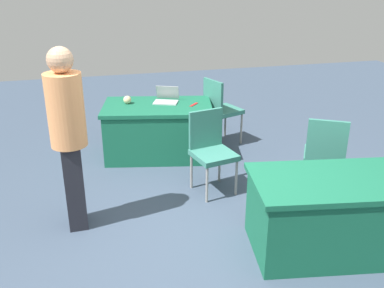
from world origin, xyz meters
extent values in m
plane|color=#3D4C60|center=(0.00, 0.00, 0.00)|extent=(14.40, 14.40, 0.00)
cube|color=#196647|center=(0.00, -2.14, 0.70)|extent=(1.60, 1.16, 0.05)
cube|color=#196647|center=(0.00, -2.14, 0.34)|extent=(1.54, 1.11, 0.67)
cube|color=#196647|center=(-1.31, 0.44, 0.70)|extent=(1.94, 1.10, 0.05)
cube|color=#196647|center=(-1.31, 0.44, 0.34)|extent=(1.86, 1.06, 0.67)
cylinder|color=#9E9993|center=(-0.65, -0.77, 0.22)|extent=(0.03, 0.03, 0.43)
cylinder|color=#9E9993|center=(-0.28, -0.69, 0.22)|extent=(0.03, 0.03, 0.43)
cylinder|color=#9E9993|center=(-0.57, -1.14, 0.22)|extent=(0.03, 0.03, 0.43)
cylinder|color=#9E9993|center=(-0.20, -1.06, 0.22)|extent=(0.03, 0.03, 0.43)
cube|color=#387F70|center=(-0.42, -0.92, 0.46)|extent=(0.53, 0.53, 0.06)
cube|color=#387F70|center=(-0.38, -1.11, 0.72)|extent=(0.42, 0.13, 0.45)
cylinder|color=#9E9993|center=(-1.54, -0.83, 0.22)|extent=(0.03, 0.03, 0.45)
cylinder|color=#9E9993|center=(-1.87, -0.64, 0.22)|extent=(0.03, 0.03, 0.45)
cylinder|color=#9E9993|center=(-1.35, -0.50, 0.22)|extent=(0.03, 0.03, 0.45)
cylinder|color=#9E9993|center=(-1.68, -0.31, 0.22)|extent=(0.03, 0.03, 0.45)
cube|color=#387F70|center=(-1.61, -0.57, 0.48)|extent=(0.60, 0.60, 0.06)
cube|color=#387F70|center=(-1.51, -0.40, 0.73)|extent=(0.38, 0.24, 0.45)
cylinder|color=#9E9993|center=(-1.13, -2.60, 0.23)|extent=(0.03, 0.03, 0.47)
cylinder|color=#9E9993|center=(-1.26, -2.24, 0.23)|extent=(0.03, 0.03, 0.47)
cylinder|color=#9E9993|center=(-0.77, -2.47, 0.23)|extent=(0.03, 0.03, 0.47)
cylinder|color=#9E9993|center=(-0.90, -2.11, 0.23)|extent=(0.03, 0.03, 0.47)
cube|color=#387F70|center=(-1.01, -2.35, 0.50)|extent=(0.56, 0.56, 0.06)
cube|color=#387F70|center=(-0.82, -2.29, 0.75)|extent=(0.18, 0.41, 0.45)
cube|color=#26262D|center=(1.11, -0.58, 0.44)|extent=(0.19, 0.29, 0.87)
cylinder|color=#F49E60|center=(1.11, -0.58, 1.22)|extent=(0.35, 0.35, 0.69)
sphere|color=tan|center=(1.11, -0.58, 1.68)|extent=(0.24, 0.24, 0.24)
cube|color=silver|center=(-0.13, -2.22, 0.73)|extent=(0.38, 0.32, 0.02)
cube|color=#B7B7BC|center=(-0.18, -2.35, 0.83)|extent=(0.32, 0.19, 0.19)
sphere|color=beige|center=(0.38, -2.31, 0.77)|extent=(0.11, 0.11, 0.11)
cube|color=red|center=(-0.48, -2.03, 0.72)|extent=(0.15, 0.16, 0.01)
camera|label=1|loc=(0.92, 3.35, 2.42)|focal=40.32mm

